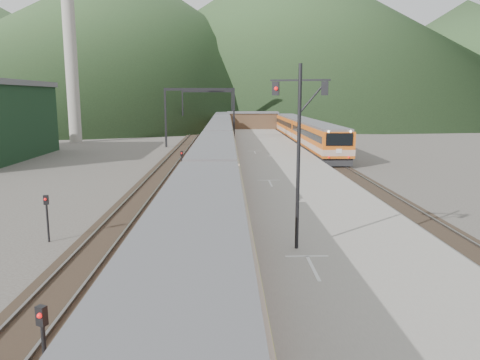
{
  "coord_description": "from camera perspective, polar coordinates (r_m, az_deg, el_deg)",
  "views": [
    {
      "loc": [
        0.87,
        -9.24,
        6.82
      ],
      "look_at": [
        1.61,
        17.74,
        2.0
      ],
      "focal_mm": 35.0,
      "sensor_mm": 36.0,
      "label": 1
    }
  ],
  "objects": [
    {
      "name": "track_main",
      "position": [
        49.71,
        -2.56,
        2.31
      ],
      "size": [
        2.6,
        200.0,
        0.23
      ],
      "color": "black",
      "rests_on": "ground"
    },
    {
      "name": "track_far",
      "position": [
        50.05,
        -8.3,
        2.26
      ],
      "size": [
        2.6,
        200.0,
        0.23
      ],
      "color": "black",
      "rests_on": "ground"
    },
    {
      "name": "track_second",
      "position": [
        50.82,
        10.52,
        2.32
      ],
      "size": [
        2.6,
        200.0,
        0.23
      ],
      "color": "black",
      "rests_on": "ground"
    },
    {
      "name": "platform",
      "position": [
        47.89,
        4.11,
        2.51
      ],
      "size": [
        8.0,
        100.0,
        1.0
      ],
      "primitive_type": "cube",
      "color": "gray",
      "rests_on": "ground"
    },
    {
      "name": "gantry_near",
      "position": [
        64.36,
        -4.95,
        8.99
      ],
      "size": [
        9.55,
        0.25,
        8.0
      ],
      "color": "black",
      "rests_on": "ground"
    },
    {
      "name": "gantry_far",
      "position": [
        89.33,
        -4.01,
        9.31
      ],
      "size": [
        9.55,
        0.25,
        8.0
      ],
      "color": "black",
      "rests_on": "ground"
    },
    {
      "name": "smokestack",
      "position": [
        75.27,
        -20.03,
        15.77
      ],
      "size": [
        1.8,
        1.8,
        30.0
      ],
      "primitive_type": "cylinder",
      "color": "#9E998E",
      "rests_on": "ground"
    },
    {
      "name": "station_shed",
      "position": [
        87.47,
        1.54,
        7.33
      ],
      "size": [
        9.4,
        4.4,
        3.1
      ],
      "color": "#4F3826",
      "rests_on": "platform"
    },
    {
      "name": "hill_a",
      "position": [
        204.71,
        -13.64,
        16.35
      ],
      "size": [
        180.0,
        180.0,
        60.0
      ],
      "primitive_type": "cone",
      "color": "#293F22",
      "rests_on": "ground"
    },
    {
      "name": "hill_b",
      "position": [
        242.95,
        5.58,
        17.33
      ],
      "size": [
        220.0,
        220.0,
        75.0
      ],
      "primitive_type": "cone",
      "color": "#293F22",
      "rests_on": "ground"
    },
    {
      "name": "hill_c",
      "position": [
        245.57,
        25.56,
        13.41
      ],
      "size": [
        160.0,
        160.0,
        50.0
      ],
      "primitive_type": "cone",
      "color": "#293F22",
      "rests_on": "ground"
    },
    {
      "name": "main_train",
      "position": [
        53.34,
        -2.51,
        4.96
      ],
      "size": [
        2.95,
        101.35,
        3.61
      ],
      "color": "tan",
      "rests_on": "track_main"
    },
    {
      "name": "second_train",
      "position": [
        66.27,
        7.71,
        5.98
      ],
      "size": [
        3.13,
        42.62,
        3.82
      ],
      "color": "#CB5915",
      "rests_on": "track_second"
    },
    {
      "name": "signal_mast",
      "position": [
        17.67,
        7.19,
        5.04
      ],
      "size": [
        2.14,
        0.7,
        7.02
      ],
      "color": "black",
      "rests_on": "platform"
    },
    {
      "name": "short_signal_a",
      "position": [
        11.86,
        -22.83,
        -17.55
      ],
      "size": [
        0.27,
        0.24,
        2.27
      ],
      "color": "black",
      "rests_on": "ground"
    },
    {
      "name": "short_signal_b",
      "position": [
        40.09,
        -7.11,
        2.37
      ],
      "size": [
        0.25,
        0.2,
        2.27
      ],
      "color": "black",
      "rests_on": "ground"
    },
    {
      "name": "short_signal_c",
      "position": [
        23.88,
        -22.47,
        -3.62
      ],
      "size": [
        0.24,
        0.19,
        2.27
      ],
      "color": "black",
      "rests_on": "ground"
    }
  ]
}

